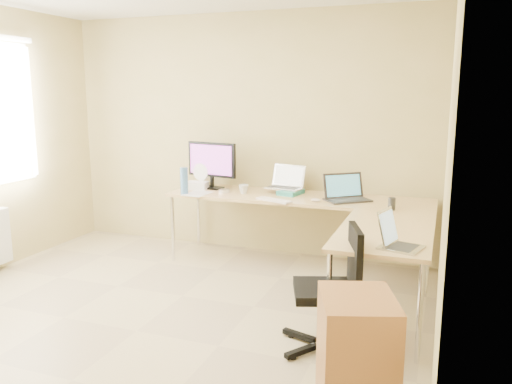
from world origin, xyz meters
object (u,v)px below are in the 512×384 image
(desk_main, at_px, (298,231))
(keyboard, at_px, (274,200))
(office_chair, at_px, (324,280))
(cabinet, at_px, (356,355))
(laptop_center, at_px, (285,177))
(water_bottle, at_px, (184,181))
(desk_fan, at_px, (203,176))
(monitor, at_px, (212,165))
(laptop_black, at_px, (348,188))
(desk_return, at_px, (384,275))
(mug, at_px, (244,189))
(laptop_return, at_px, (402,234))

(desk_main, relative_size, keyboard, 7.17)
(office_chair, bearing_deg, cabinet, -82.76)
(laptop_center, xyz_separation_m, cabinet, (1.16, -2.43, -0.53))
(desk_main, xyz_separation_m, keyboard, (-0.16, -0.30, 0.37))
(water_bottle, height_order, cabinet, water_bottle)
(keyboard, distance_m, desk_fan, 1.06)
(keyboard, relative_size, desk_fan, 1.51)
(office_chair, height_order, cabinet, office_chair)
(cabinet, bearing_deg, monitor, 110.85)
(desk_main, xyz_separation_m, laptop_center, (-0.18, 0.13, 0.53))
(monitor, distance_m, laptop_black, 1.51)
(desk_return, xyz_separation_m, cabinet, (0.01, -1.30, -0.01))
(keyboard, xyz_separation_m, cabinet, (1.14, -2.00, -0.38))
(desk_return, relative_size, laptop_black, 3.15)
(desk_fan, bearing_deg, laptop_black, 2.56)
(mug, bearing_deg, office_chair, -52.20)
(mug, xyz_separation_m, desk_fan, (-0.56, 0.19, 0.07))
(desk_main, xyz_separation_m, cabinet, (0.98, -2.30, -0.01))
(desk_main, bearing_deg, monitor, 174.92)
(keyboard, height_order, office_chair, office_chair)
(monitor, xyz_separation_m, water_bottle, (-0.13, -0.39, -0.12))
(monitor, xyz_separation_m, laptop_return, (2.12, -1.54, -0.15))
(laptop_black, distance_m, mug, 1.08)
(mug, xyz_separation_m, water_bottle, (-0.56, -0.24, 0.09))
(desk_fan, distance_m, office_chair, 2.51)
(laptop_center, bearing_deg, keyboard, -74.49)
(mug, bearing_deg, desk_return, -31.40)
(cabinet, bearing_deg, laptop_center, 96.88)
(water_bottle, bearing_deg, desk_main, 14.80)
(desk_return, bearing_deg, water_bottle, 161.51)
(desk_main, height_order, water_bottle, water_bottle)
(laptop_return, relative_size, cabinet, 0.46)
(desk_main, height_order, mug, mug)
(water_bottle, height_order, desk_fan, water_bottle)
(water_bottle, xyz_separation_m, desk_fan, (0.00, 0.43, -0.02))
(desk_return, distance_m, laptop_return, 0.67)
(laptop_black, bearing_deg, office_chair, -123.97)
(desk_return, bearing_deg, desk_fan, 151.73)
(desk_main, distance_m, water_bottle, 1.27)
(laptop_black, height_order, desk_fan, laptop_black)
(keyboard, relative_size, mug, 3.65)
(desk_main, xyz_separation_m, water_bottle, (-1.13, -0.30, 0.50))
(laptop_return, bearing_deg, desk_main, 53.01)
(laptop_black, relative_size, water_bottle, 1.50)
(laptop_black, distance_m, desk_fan, 1.64)
(keyboard, xyz_separation_m, water_bottle, (-0.97, 0.00, 0.13))
(desk_main, relative_size, monitor, 4.48)
(desk_main, bearing_deg, cabinet, -66.91)
(desk_return, distance_m, keyboard, 1.39)
(laptop_black, distance_m, cabinet, 2.36)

